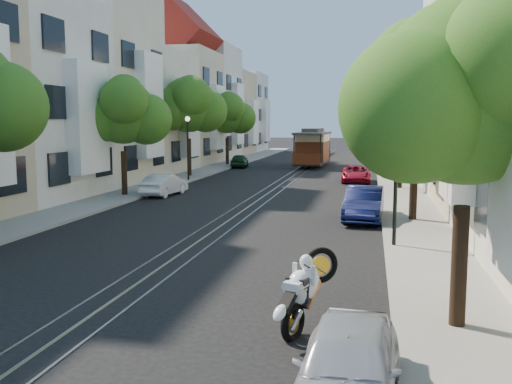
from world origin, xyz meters
The scene contains 25 objects.
ground centered at (0.00, 28.00, 0.00)m, with size 200.00×200.00×0.00m, color black.
sidewalk_east centered at (7.25, 28.00, 0.06)m, with size 2.50×80.00×0.12m, color gray.
sidewalk_west centered at (-7.25, 28.00, 0.06)m, with size 2.50×80.00×0.12m, color gray.
rail_left centered at (-0.55, 28.00, 0.01)m, with size 0.06×80.00×0.02m, color gray.
rail_slot centered at (0.00, 28.00, 0.01)m, with size 0.06×80.00×0.02m, color gray.
rail_right centered at (0.55, 28.00, 0.01)m, with size 0.06×80.00×0.02m, color gray.
lane_line centered at (0.00, 28.00, 0.00)m, with size 0.08×80.00×0.01m, color tan.
townhouses_east centered at (11.87, 27.91, 5.18)m, with size 7.75×72.00×12.00m.
townhouses_west centered at (-11.87, 27.91, 5.08)m, with size 7.75×72.00×11.76m.
tree_e_a centered at (7.26, -3.02, 4.40)m, with size 4.72×3.87×6.27m.
tree_e_b centered at (7.26, 8.98, 4.73)m, with size 4.93×4.08×6.68m.
tree_e_c centered at (7.26, 19.98, 4.60)m, with size 4.84×3.99×6.52m.
tree_e_d centered at (7.26, 30.98, 4.87)m, with size 5.01×4.16×6.85m.
tree_w_b centered at (-7.14, 13.98, 4.40)m, with size 4.72×3.87×6.27m.
tree_w_c centered at (-7.14, 24.98, 5.07)m, with size 5.13×4.28×7.09m.
tree_w_d centered at (-7.14, 35.98, 4.60)m, with size 4.84×3.99×6.52m.
lamp_east centered at (6.30, 4.00, 2.85)m, with size 0.32×0.32×4.16m.
lamp_west centered at (-6.30, 22.00, 2.85)m, with size 0.32×0.32×4.16m.
sportbike_rider centered at (4.36, -3.63, 0.84)m, with size 1.01×1.68×1.57m.
cable_car centered at (0.50, 36.37, 1.82)m, with size 2.74×8.05×3.07m.
parked_car_e_near centered at (5.29, -6.37, 0.60)m, with size 1.41×3.50×1.19m, color #A0A3AB.
parked_car_e_mid centered at (5.31, 9.05, 0.68)m, with size 1.43×4.10×1.35m, color #0B113A.
parked_car_e_far centered at (4.60, 23.67, 0.55)m, with size 1.82×3.95×1.10m, color maroon.
parked_car_w_mid centered at (-5.30, 14.86, 0.58)m, with size 1.22×3.51×1.16m, color white.
parked_car_w_far centered at (-5.60, 33.98, 0.59)m, with size 1.39×3.44×1.17m, color #16381A.
Camera 1 is at (5.53, -13.94, 3.93)m, focal length 40.00 mm.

